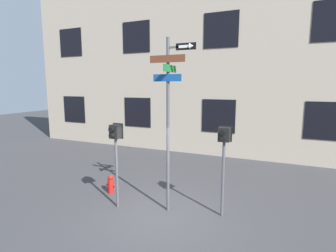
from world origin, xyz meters
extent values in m
plane|color=#38383A|center=(0.00, 0.00, 0.00)|extent=(60.00, 60.00, 0.00)
cube|color=tan|center=(0.00, 7.36, 6.39)|extent=(24.00, 0.60, 12.78)
cube|color=black|center=(-9.60, 7.04, 2.13)|extent=(1.73, 0.03, 1.71)
cube|color=black|center=(-4.80, 7.04, 2.13)|extent=(1.73, 0.03, 1.71)
cube|color=black|center=(0.00, 7.04, 2.13)|extent=(1.73, 0.03, 1.71)
cube|color=black|center=(4.80, 7.04, 2.13)|extent=(1.73, 0.03, 1.71)
cube|color=black|center=(-9.60, 7.04, 6.39)|extent=(1.73, 0.03, 1.71)
cube|color=black|center=(-4.80, 7.04, 6.39)|extent=(1.73, 0.03, 1.71)
cube|color=black|center=(0.00, 7.04, 6.39)|extent=(1.73, 0.03, 1.71)
cube|color=black|center=(4.80, 7.04, 6.39)|extent=(1.73, 0.03, 1.71)
cylinder|color=#4C4C51|center=(0.05, 0.45, 2.49)|extent=(0.09, 0.09, 4.98)
cube|color=#4C4C51|center=(0.31, 0.45, 4.70)|extent=(0.52, 0.05, 0.05)
cube|color=brown|center=(0.05, 0.39, 4.40)|extent=(1.04, 0.02, 0.20)
cube|color=#196B2D|center=(0.11, 0.45, 4.14)|extent=(0.02, 0.85, 0.19)
cube|color=#14478C|center=(0.05, 0.39, 3.89)|extent=(0.84, 0.02, 0.20)
cube|color=black|center=(0.57, 0.44, 4.70)|extent=(0.56, 0.02, 0.18)
cube|color=white|center=(0.53, 0.42, 4.70)|extent=(0.32, 0.01, 0.07)
cone|color=white|center=(0.73, 0.42, 4.70)|extent=(0.10, 0.14, 0.14)
cylinder|color=#4C4C51|center=(-1.46, 0.04, 1.07)|extent=(0.08, 0.08, 2.15)
cube|color=black|center=(-1.46, 0.04, 2.35)|extent=(0.28, 0.26, 0.40)
cube|color=black|center=(-1.46, 0.18, 2.35)|extent=(0.34, 0.02, 0.46)
cylinder|color=black|center=(-1.46, -0.15, 2.44)|extent=(0.14, 0.12, 0.14)
cylinder|color=black|center=(-1.46, -0.15, 2.26)|extent=(0.14, 0.12, 0.14)
cylinder|color=#EA4C14|center=(-1.46, -0.10, 2.44)|extent=(0.11, 0.01, 0.11)
cylinder|color=#4C4C51|center=(1.59, 0.76, 1.09)|extent=(0.08, 0.08, 2.17)
cube|color=black|center=(1.59, 0.76, 2.37)|extent=(0.31, 0.26, 0.39)
cube|color=black|center=(1.59, 0.90, 2.37)|extent=(0.37, 0.02, 0.45)
cylinder|color=black|center=(1.59, 0.57, 2.45)|extent=(0.14, 0.12, 0.14)
cylinder|color=black|center=(1.59, 0.57, 2.28)|extent=(0.14, 0.12, 0.14)
cylinder|color=orange|center=(1.59, 0.62, 2.45)|extent=(0.11, 0.01, 0.11)
cylinder|color=red|center=(-2.28, 0.84, 0.25)|extent=(0.21, 0.21, 0.50)
sphere|color=red|center=(-2.28, 0.84, 0.55)|extent=(0.18, 0.18, 0.18)
cylinder|color=red|center=(-2.43, 0.84, 0.27)|extent=(0.08, 0.07, 0.07)
cylinder|color=red|center=(-2.14, 0.84, 0.27)|extent=(0.08, 0.07, 0.07)
camera|label=1|loc=(2.99, -6.28, 3.68)|focal=28.00mm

